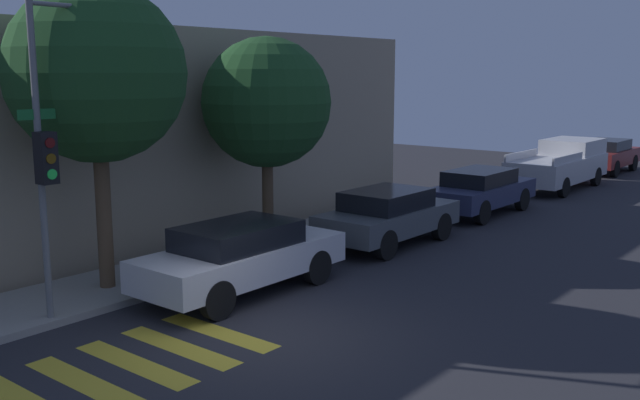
# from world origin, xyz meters

# --- Properties ---
(ground_plane) EXTENTS (60.00, 60.00, 0.00)m
(ground_plane) POSITION_xyz_m (0.00, 0.00, 0.00)
(ground_plane) COLOR #28282D
(sidewalk) EXTENTS (26.00, 2.34, 0.14)m
(sidewalk) POSITION_xyz_m (0.00, 4.37, 0.07)
(sidewalk) COLOR gray
(sidewalk) RESTS_ON ground
(crosswalk) EXTENTS (5.77, 2.60, 0.00)m
(crosswalk) POSITION_xyz_m (-3.03, 0.80, 0.00)
(crosswalk) COLOR gold
(crosswalk) RESTS_ON ground
(traffic_light_pole) EXTENTS (1.93, 0.56, 5.80)m
(traffic_light_pole) POSITION_xyz_m (-1.68, 3.37, 3.63)
(traffic_light_pole) COLOR slate
(traffic_light_pole) RESTS_ON ground
(sedan_near_corner) EXTENTS (4.66, 1.83, 1.48)m
(sedan_near_corner) POSITION_xyz_m (1.50, 2.10, 0.80)
(sedan_near_corner) COLOR silver
(sedan_near_corner) RESTS_ON ground
(sedan_middle) EXTENTS (4.37, 1.88, 1.48)m
(sedan_middle) POSITION_xyz_m (6.92, 2.10, 0.80)
(sedan_middle) COLOR #4C5156
(sedan_middle) RESTS_ON ground
(sedan_far_end) EXTENTS (4.66, 1.79, 1.45)m
(sedan_far_end) POSITION_xyz_m (12.25, 2.10, 0.79)
(sedan_far_end) COLOR #2D3351
(sedan_far_end) RESTS_ON ground
(pickup_truck) EXTENTS (5.70, 2.09, 1.85)m
(pickup_truck) POSITION_xyz_m (19.13, 2.10, 0.96)
(pickup_truck) COLOR #BCBCC1
(pickup_truck) RESTS_ON ground
(sedan_tail_of_row) EXTENTS (4.39, 1.81, 1.51)m
(sedan_tail_of_row) POSITION_xyz_m (24.81, 2.10, 0.82)
(sedan_tail_of_row) COLOR maroon
(sedan_tail_of_row) RESTS_ON ground
(tree_near_corner) EXTENTS (3.55, 3.55, 6.26)m
(tree_near_corner) POSITION_xyz_m (-0.23, 4.27, 4.47)
(tree_near_corner) COLOR brown
(tree_near_corner) RESTS_ON ground
(tree_midblock) EXTENTS (3.27, 3.27, 5.39)m
(tree_midblock) POSITION_xyz_m (4.62, 4.27, 3.75)
(tree_midblock) COLOR brown
(tree_midblock) RESTS_ON ground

